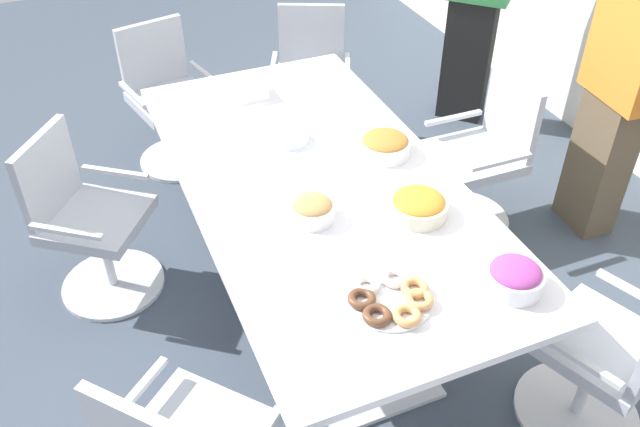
# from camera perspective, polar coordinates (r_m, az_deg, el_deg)

# --- Properties ---
(ground_plane) EXTENTS (10.00, 10.00, 0.01)m
(ground_plane) POSITION_cam_1_polar(r_m,az_deg,el_deg) (3.66, 0.00, -6.82)
(ground_plane) COLOR #3D4754
(conference_table) EXTENTS (2.40, 1.20, 0.75)m
(conference_table) POSITION_cam_1_polar(r_m,az_deg,el_deg) (3.24, 0.00, 1.04)
(conference_table) COLOR silver
(conference_table) RESTS_ON ground
(office_chair_0) EXTENTS (0.75, 0.75, 0.91)m
(office_chair_0) POSITION_cam_1_polar(r_m,az_deg,el_deg) (3.63, -18.76, -1.01)
(office_chair_0) COLOR silver
(office_chair_0) RESTS_ON ground
(office_chair_3) EXTENTS (0.70, 0.70, 0.91)m
(office_chair_3) POSITION_cam_1_polar(r_m,az_deg,el_deg) (3.06, 23.13, -11.28)
(office_chair_3) COLOR silver
(office_chair_3) RESTS_ON ground
(office_chair_4) EXTENTS (0.55, 0.55, 0.91)m
(office_chair_4) POSITION_cam_1_polar(r_m,az_deg,el_deg) (3.99, 13.28, 4.14)
(office_chair_4) COLOR silver
(office_chair_4) RESTS_ON ground
(office_chair_5) EXTENTS (0.72, 0.72, 0.91)m
(office_chair_5) POSITION_cam_1_polar(r_m,az_deg,el_deg) (4.69, -0.78, 10.67)
(office_chair_5) COLOR silver
(office_chair_5) RESTS_ON ground
(office_chair_6) EXTENTS (0.65, 0.65, 0.91)m
(office_chair_6) POSITION_cam_1_polar(r_m,az_deg,el_deg) (4.56, -12.51, 8.90)
(office_chair_6) COLOR silver
(office_chair_6) RESTS_ON ground
(person_standing_1) EXTENTS (0.61, 0.26, 1.77)m
(person_standing_1) POSITION_cam_1_polar(r_m,az_deg,el_deg) (3.93, 24.05, 9.94)
(person_standing_1) COLOR brown
(person_standing_1) RESTS_ON ground
(snack_bowl_pretzels) EXTENTS (0.25, 0.25, 0.11)m
(snack_bowl_pretzels) POSITION_cam_1_polar(r_m,az_deg,el_deg) (3.33, 5.47, 5.78)
(snack_bowl_pretzels) COLOR white
(snack_bowl_pretzels) RESTS_ON conference_table
(snack_bowl_cookies) EXTENTS (0.19, 0.19, 0.11)m
(snack_bowl_cookies) POSITION_cam_1_polar(r_m,az_deg,el_deg) (2.90, -0.63, 0.36)
(snack_bowl_cookies) COLOR white
(snack_bowl_cookies) RESTS_ON conference_table
(snack_bowl_chips_orange) EXTENTS (0.26, 0.26, 0.11)m
(snack_bowl_chips_orange) POSITION_cam_1_polar(r_m,az_deg,el_deg) (2.96, 8.24, 0.71)
(snack_bowl_chips_orange) COLOR beige
(snack_bowl_chips_orange) RESTS_ON conference_table
(snack_bowl_candy_mix) EXTENTS (0.22, 0.22, 0.12)m
(snack_bowl_candy_mix) POSITION_cam_1_polar(r_m,az_deg,el_deg) (2.68, 15.99, -5.10)
(snack_bowl_candy_mix) COLOR white
(snack_bowl_candy_mix) RESTS_ON conference_table
(donut_platter) EXTENTS (0.32, 0.32, 0.04)m
(donut_platter) POSITION_cam_1_polar(r_m,az_deg,el_deg) (2.57, 5.97, -7.06)
(donut_platter) COLOR white
(donut_platter) RESTS_ON conference_table
(plate_stack) EXTENTS (0.19, 0.19, 0.04)m
(plate_stack) POSITION_cam_1_polar(r_m,az_deg,el_deg) (3.43, -2.53, 6.32)
(plate_stack) COLOR white
(plate_stack) RESTS_ON conference_table
(napkin_pile) EXTENTS (0.18, 0.18, 0.08)m
(napkin_pile) POSITION_cam_1_polar(r_m,az_deg,el_deg) (3.84, -5.96, 10.29)
(napkin_pile) COLOR white
(napkin_pile) RESTS_ON conference_table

